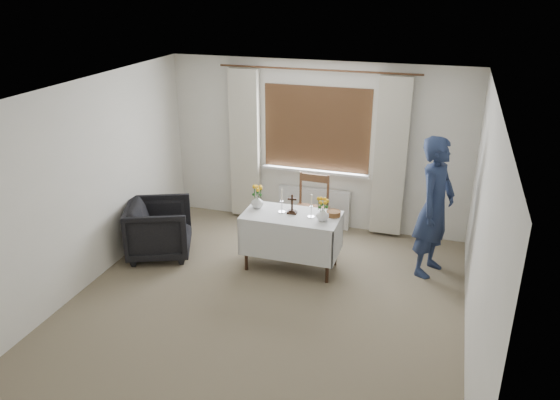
# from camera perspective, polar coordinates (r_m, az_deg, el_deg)

# --- Properties ---
(ground) EXTENTS (5.00, 5.00, 0.00)m
(ground) POSITION_cam_1_polar(r_m,az_deg,el_deg) (6.47, -1.87, -11.25)
(ground) COLOR #7C6D55
(ground) RESTS_ON ground
(altar_table) EXTENTS (1.24, 0.64, 0.76)m
(altar_table) POSITION_cam_1_polar(r_m,az_deg,el_deg) (7.13, 1.18, -4.34)
(altar_table) COLOR white
(altar_table) RESTS_ON ground
(wooden_chair) EXTENTS (0.49, 0.49, 1.02)m
(wooden_chair) POSITION_cam_1_polar(r_m,az_deg,el_deg) (7.68, 3.12, -1.27)
(wooden_chair) COLOR brown
(wooden_chair) RESTS_ON ground
(armchair) EXTENTS (1.09, 1.08, 0.76)m
(armchair) POSITION_cam_1_polar(r_m,az_deg,el_deg) (7.64, -12.48, -2.98)
(armchair) COLOR black
(armchair) RESTS_ON ground
(person) EXTENTS (0.64, 0.77, 1.82)m
(person) POSITION_cam_1_polar(r_m,az_deg,el_deg) (7.08, 15.86, -0.72)
(person) COLOR navy
(person) RESTS_ON ground
(radiator) EXTENTS (1.10, 0.10, 0.60)m
(radiator) POSITION_cam_1_polar(r_m,az_deg,el_deg) (8.38, 3.56, -0.75)
(radiator) COLOR silver
(radiator) RESTS_ON ground
(wooden_cross) EXTENTS (0.13, 0.10, 0.26)m
(wooden_cross) POSITION_cam_1_polar(r_m,az_deg,el_deg) (6.95, 1.27, -0.41)
(wooden_cross) COLOR black
(wooden_cross) RESTS_ON altar_table
(candlestick_left) EXTENTS (0.10, 0.10, 0.32)m
(candlestick_left) POSITION_cam_1_polar(r_m,az_deg,el_deg) (6.97, 0.19, -0.08)
(candlestick_left) COLOR silver
(candlestick_left) RESTS_ON altar_table
(candlestick_right) EXTENTS (0.09, 0.09, 0.31)m
(candlestick_right) POSITION_cam_1_polar(r_m,az_deg,el_deg) (6.84, 3.29, -0.63)
(candlestick_right) COLOR silver
(candlestick_right) RESTS_ON altar_table
(flower_vase_left) EXTENTS (0.20, 0.20, 0.17)m
(flower_vase_left) POSITION_cam_1_polar(r_m,az_deg,el_deg) (7.14, -2.38, -0.18)
(flower_vase_left) COLOR silver
(flower_vase_left) RESTS_ON altar_table
(flower_vase_right) EXTENTS (0.18, 0.18, 0.17)m
(flower_vase_right) POSITION_cam_1_polar(r_m,az_deg,el_deg) (6.78, 4.47, -1.50)
(flower_vase_right) COLOR silver
(flower_vase_right) RESTS_ON altar_table
(wicker_basket) EXTENTS (0.18, 0.18, 0.07)m
(wicker_basket) POSITION_cam_1_polar(r_m,az_deg,el_deg) (6.94, 5.62, -1.41)
(wicker_basket) COLOR brown
(wicker_basket) RESTS_ON altar_table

